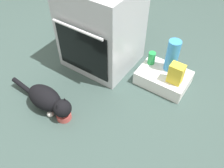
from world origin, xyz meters
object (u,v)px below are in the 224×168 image
object	(u,v)px
cat	(48,100)
soda_can	(152,58)
oven	(102,26)
food_bowl	(64,115)
water_bottle	(172,56)
pantry_cabinet	(163,78)
snack_bag	(176,74)

from	to	relation	value
cat	soda_can	bearing A→B (deg)	62.29
oven	food_bowl	size ratio (longest dim) A/B	6.64
oven	soda_can	world-z (taller)	oven
water_bottle	oven	bearing A→B (deg)	-169.63
food_bowl	soda_can	bearing A→B (deg)	69.32
cat	water_bottle	size ratio (longest dim) A/B	2.30
food_bowl	cat	bearing A→B (deg)	177.95
food_bowl	cat	size ratio (longest dim) A/B	0.17
oven	pantry_cabinet	size ratio (longest dim) A/B	1.77
water_bottle	soda_can	bearing A→B (deg)	-171.83
cat	water_bottle	world-z (taller)	water_bottle
food_bowl	snack_bag	world-z (taller)	snack_bag
pantry_cabinet	snack_bag	xyz separation A→B (m)	(0.12, -0.05, 0.15)
water_bottle	soda_can	world-z (taller)	water_bottle
food_bowl	water_bottle	xyz separation A→B (m)	(0.50, 0.89, 0.24)
snack_bag	food_bowl	bearing A→B (deg)	-128.39
soda_can	food_bowl	bearing A→B (deg)	-110.68
oven	snack_bag	world-z (taller)	oven
oven	snack_bag	distance (m)	0.79
food_bowl	oven	bearing A→B (deg)	102.05
pantry_cabinet	water_bottle	bearing A→B (deg)	79.98
pantry_cabinet	soda_can	size ratio (longest dim) A/B	3.76
cat	soda_can	world-z (taller)	soda_can
oven	soda_can	size ratio (longest dim) A/B	6.66
cat	food_bowl	bearing A→B (deg)	-0.00
cat	snack_bag	size ratio (longest dim) A/B	3.84
snack_bag	water_bottle	bearing A→B (deg)	128.86
water_bottle	soda_can	distance (m)	0.20
oven	pantry_cabinet	xyz separation A→B (m)	(0.65, 0.05, -0.34)
water_bottle	soda_can	size ratio (longest dim) A/B	2.50
oven	water_bottle	world-z (taller)	oven
water_bottle	soda_can	xyz separation A→B (m)	(-0.17, -0.03, -0.09)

